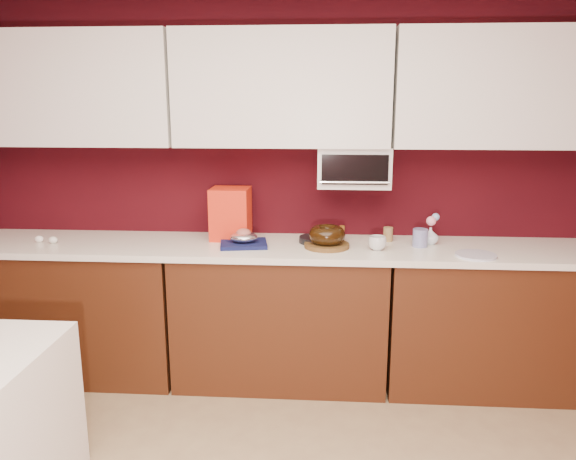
% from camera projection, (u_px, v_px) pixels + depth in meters
% --- Properties ---
extents(wall_back, '(4.00, 0.02, 2.50)m').
position_uv_depth(wall_back, '(284.00, 182.00, 3.73)').
color(wall_back, '#39070D').
rests_on(wall_back, floor).
extents(base_cabinet_left, '(1.31, 0.58, 0.86)m').
position_uv_depth(base_cabinet_left, '(80.00, 310.00, 3.70)').
color(base_cabinet_left, '#451F0D').
rests_on(base_cabinet_left, floor).
extents(base_cabinet_center, '(1.31, 0.58, 0.86)m').
position_uv_depth(base_cabinet_center, '(281.00, 315.00, 3.61)').
color(base_cabinet_center, '#451F0D').
rests_on(base_cabinet_center, floor).
extents(base_cabinet_right, '(1.31, 0.58, 0.86)m').
position_uv_depth(base_cabinet_right, '(492.00, 321.00, 3.52)').
color(base_cabinet_right, '#451F0D').
rests_on(base_cabinet_right, floor).
extents(countertop, '(4.00, 0.62, 0.04)m').
position_uv_depth(countertop, '(281.00, 248.00, 3.51)').
color(countertop, white).
rests_on(countertop, base_cabinet_center).
extents(upper_cabinet_left, '(1.31, 0.33, 0.70)m').
position_uv_depth(upper_cabinet_left, '(70.00, 89.00, 3.52)').
color(upper_cabinet_left, white).
rests_on(upper_cabinet_left, wall_back).
extents(upper_cabinet_center, '(1.31, 0.33, 0.70)m').
position_uv_depth(upper_cabinet_center, '(282.00, 89.00, 3.43)').
color(upper_cabinet_center, white).
rests_on(upper_cabinet_center, wall_back).
extents(upper_cabinet_right, '(1.31, 0.33, 0.70)m').
position_uv_depth(upper_cabinet_right, '(505.00, 88.00, 3.34)').
color(upper_cabinet_right, white).
rests_on(upper_cabinet_right, wall_back).
extents(toaster_oven, '(0.45, 0.30, 0.25)m').
position_uv_depth(toaster_oven, '(354.00, 167.00, 3.53)').
color(toaster_oven, white).
rests_on(toaster_oven, upper_cabinet_center).
extents(toaster_oven_door, '(0.40, 0.02, 0.18)m').
position_uv_depth(toaster_oven_door, '(355.00, 170.00, 3.37)').
color(toaster_oven_door, black).
rests_on(toaster_oven_door, toaster_oven).
extents(toaster_oven_handle, '(0.42, 0.02, 0.02)m').
position_uv_depth(toaster_oven_handle, '(355.00, 182.00, 3.37)').
color(toaster_oven_handle, silver).
rests_on(toaster_oven_handle, toaster_oven).
extents(cake_base, '(0.28, 0.28, 0.03)m').
position_uv_depth(cake_base, '(327.00, 245.00, 3.44)').
color(cake_base, brown).
rests_on(cake_base, countertop).
extents(bundt_cake, '(0.26, 0.26, 0.09)m').
position_uv_depth(bundt_cake, '(327.00, 235.00, 3.43)').
color(bundt_cake, black).
rests_on(bundt_cake, cake_base).
extents(navy_towel, '(0.32, 0.28, 0.02)m').
position_uv_depth(navy_towel, '(244.00, 244.00, 3.49)').
color(navy_towel, '#121744').
rests_on(navy_towel, countertop).
extents(foil_ham_nest, '(0.20, 0.17, 0.06)m').
position_uv_depth(foil_ham_nest, '(244.00, 237.00, 3.48)').
color(foil_ham_nest, white).
rests_on(foil_ham_nest, navy_towel).
extents(roasted_ham, '(0.11, 0.10, 0.06)m').
position_uv_depth(roasted_ham, '(243.00, 233.00, 3.47)').
color(roasted_ham, '#B96054').
rests_on(roasted_ham, foil_ham_nest).
extents(pandoro_box, '(0.25, 0.23, 0.33)m').
position_uv_depth(pandoro_box, '(231.00, 214.00, 3.62)').
color(pandoro_box, red).
rests_on(pandoro_box, countertop).
extents(dark_pan, '(0.21, 0.21, 0.04)m').
position_uv_depth(dark_pan, '(315.00, 240.00, 3.56)').
color(dark_pan, black).
rests_on(dark_pan, countertop).
extents(coffee_mug, '(0.12, 0.12, 0.10)m').
position_uv_depth(coffee_mug, '(377.00, 242.00, 3.37)').
color(coffee_mug, silver).
rests_on(coffee_mug, countertop).
extents(blue_jar, '(0.12, 0.12, 0.11)m').
position_uv_depth(blue_jar, '(420.00, 238.00, 3.46)').
color(blue_jar, navy).
rests_on(blue_jar, countertop).
extents(flower_vase, '(0.10, 0.10, 0.12)m').
position_uv_depth(flower_vase, '(430.00, 235.00, 3.51)').
color(flower_vase, silver).
rests_on(flower_vase, countertop).
extents(flower_pink, '(0.06, 0.06, 0.06)m').
position_uv_depth(flower_pink, '(431.00, 221.00, 3.49)').
color(flower_pink, pink).
rests_on(flower_pink, flower_vase).
extents(flower_blue, '(0.05, 0.05, 0.05)m').
position_uv_depth(flower_blue, '(436.00, 217.00, 3.51)').
color(flower_blue, '#86A7D7').
rests_on(flower_blue, flower_vase).
extents(china_plate, '(0.30, 0.30, 0.01)m').
position_uv_depth(china_plate, '(476.00, 255.00, 3.25)').
color(china_plate, silver).
rests_on(china_plate, countertop).
extents(amber_bottle, '(0.04, 0.04, 0.10)m').
position_uv_depth(amber_bottle, '(342.00, 233.00, 3.60)').
color(amber_bottle, brown).
rests_on(amber_bottle, countertop).
extents(paper_cup, '(0.07, 0.07, 0.09)m').
position_uv_depth(paper_cup, '(388.00, 234.00, 3.59)').
color(paper_cup, olive).
rests_on(paper_cup, countertop).
extents(egg_left, '(0.07, 0.06, 0.04)m').
position_uv_depth(egg_left, '(53.00, 240.00, 3.54)').
color(egg_left, silver).
rests_on(egg_left, countertop).
extents(egg_right, '(0.07, 0.06, 0.04)m').
position_uv_depth(egg_right, '(39.00, 239.00, 3.57)').
color(egg_right, white).
rests_on(egg_right, countertop).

